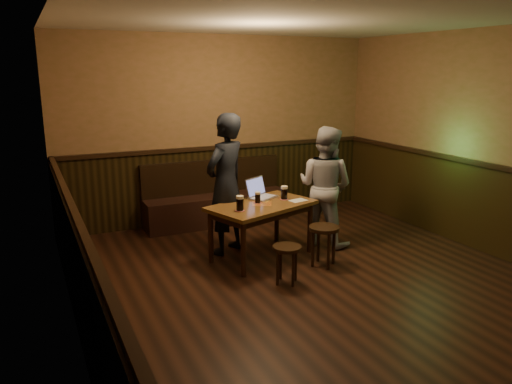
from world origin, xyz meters
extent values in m
cube|color=black|center=(0.00, 0.00, -0.01)|extent=(5.00, 6.00, 0.02)
cube|color=beige|center=(0.00, 0.00, 2.81)|extent=(5.00, 6.00, 0.02)
cube|color=#94674B|center=(0.00, 3.01, 1.40)|extent=(5.00, 0.02, 2.80)
cube|color=#94674B|center=(-2.51, 0.00, 1.40)|extent=(0.02, 6.00, 2.80)
cube|color=#94674B|center=(2.51, 0.00, 1.40)|extent=(0.02, 6.00, 2.80)
cube|color=black|center=(0.00, 2.98, 0.55)|extent=(4.98, 0.04, 1.10)
cube|color=black|center=(-2.48, 0.00, 0.55)|extent=(0.04, 5.98, 1.10)
cube|color=black|center=(2.48, 0.00, 0.55)|extent=(0.04, 5.98, 1.10)
cube|color=black|center=(0.00, 2.95, 1.13)|extent=(4.98, 0.06, 0.06)
cube|color=black|center=(-2.45, 0.00, 1.13)|extent=(0.06, 5.98, 0.06)
cube|color=black|center=(2.45, 0.00, 1.13)|extent=(0.06, 5.98, 0.06)
cube|color=black|center=(-0.20, 2.71, 0.23)|extent=(2.20, 0.50, 0.45)
cube|color=black|center=(-0.20, 2.91, 0.70)|extent=(2.20, 0.10, 0.50)
cube|color=#573418|center=(-0.20, 1.15, 0.67)|extent=(1.46, 1.10, 0.05)
cube|color=black|center=(-0.20, 1.15, 0.60)|extent=(1.32, 0.96, 0.07)
cube|color=maroon|center=(-0.20, 1.15, 0.69)|extent=(0.32, 0.32, 0.00)
cylinder|color=black|center=(-0.65, 0.69, 0.32)|extent=(0.06, 0.06, 0.65)
cylinder|color=black|center=(-0.84, 1.25, 0.32)|extent=(0.06, 0.06, 0.65)
cylinder|color=black|center=(0.43, 1.05, 0.32)|extent=(0.06, 0.06, 0.65)
cylinder|color=black|center=(0.25, 1.61, 0.32)|extent=(0.06, 0.06, 0.65)
cylinder|color=black|center=(-0.29, 0.33, 0.41)|extent=(0.35, 0.35, 0.04)
cylinder|color=black|center=(-0.17, 0.34, 0.20)|extent=(0.03, 0.03, 0.41)
cylinder|color=black|center=(-0.31, 0.45, 0.20)|extent=(0.03, 0.03, 0.41)
cylinder|color=black|center=(-0.41, 0.32, 0.20)|extent=(0.03, 0.03, 0.41)
cylinder|color=black|center=(-0.28, 0.21, 0.20)|extent=(0.03, 0.03, 0.41)
cylinder|color=black|center=(0.35, 0.59, 0.47)|extent=(0.40, 0.40, 0.04)
cylinder|color=black|center=(0.48, 0.57, 0.23)|extent=(0.04, 0.04, 0.47)
cylinder|color=black|center=(0.36, 0.73, 0.23)|extent=(0.04, 0.04, 0.47)
cylinder|color=black|center=(0.21, 0.61, 0.23)|extent=(0.04, 0.04, 0.47)
cylinder|color=black|center=(0.33, 0.45, 0.23)|extent=(0.04, 0.04, 0.47)
cylinder|color=maroon|center=(-0.57, 0.99, 0.69)|extent=(0.12, 0.12, 0.00)
cylinder|color=silver|center=(-0.57, 0.99, 0.70)|extent=(0.10, 0.10, 0.00)
cylinder|color=black|center=(-0.57, 0.99, 0.77)|extent=(0.08, 0.08, 0.14)
cylinder|color=beige|center=(-0.57, 0.99, 0.86)|extent=(0.09, 0.09, 0.03)
cylinder|color=maroon|center=(-0.23, 1.20, 0.69)|extent=(0.09, 0.09, 0.00)
cylinder|color=silver|center=(-0.23, 1.20, 0.70)|extent=(0.08, 0.08, 0.00)
cylinder|color=black|center=(-0.23, 1.20, 0.75)|extent=(0.07, 0.07, 0.11)
cylinder|color=beige|center=(-0.23, 1.20, 0.82)|extent=(0.07, 0.07, 0.03)
cylinder|color=maroon|center=(0.15, 1.23, 0.69)|extent=(0.11, 0.11, 0.00)
cylinder|color=silver|center=(0.15, 1.23, 0.70)|extent=(0.09, 0.09, 0.00)
cylinder|color=black|center=(0.15, 1.23, 0.77)|extent=(0.08, 0.08, 0.13)
cylinder|color=beige|center=(0.15, 1.23, 0.85)|extent=(0.09, 0.09, 0.03)
cube|color=silver|center=(-0.07, 1.39, 0.70)|extent=(0.43, 0.39, 0.02)
cube|color=#B2B2B7|center=(-0.07, 1.39, 0.71)|extent=(0.38, 0.33, 0.00)
cube|color=silver|center=(-0.13, 1.50, 0.83)|extent=(0.35, 0.23, 0.23)
cube|color=#616BB5|center=(-0.12, 1.49, 0.83)|extent=(0.31, 0.20, 0.20)
cube|color=silver|center=(0.28, 1.10, 0.69)|extent=(0.24, 0.19, 0.00)
imported|color=black|center=(-0.52, 1.53, 0.89)|extent=(0.78, 0.69, 1.78)
imported|color=#99999E|center=(0.78, 1.26, 0.79)|extent=(0.90, 0.97, 1.58)
camera|label=1|loc=(-2.78, -4.15, 2.29)|focal=35.00mm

